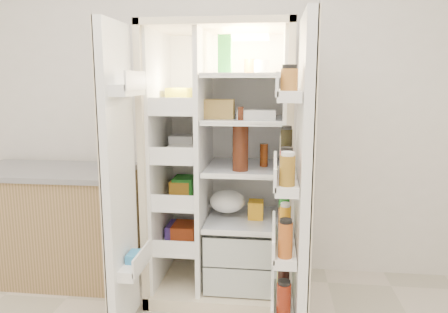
# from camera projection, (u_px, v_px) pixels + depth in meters

# --- Properties ---
(wall_back) EXTENTS (4.00, 0.02, 2.70)m
(wall_back) POSITION_uv_depth(u_px,v_px,m) (210.00, 94.00, 3.16)
(wall_back) COLOR white
(wall_back) RESTS_ON floor
(refrigerator) EXTENTS (0.92, 0.70, 1.80)m
(refrigerator) POSITION_uv_depth(u_px,v_px,m) (224.00, 184.00, 2.91)
(refrigerator) COLOR beige
(refrigerator) RESTS_ON floor
(freezer_door) EXTENTS (0.15, 0.40, 1.72)m
(freezer_door) POSITION_uv_depth(u_px,v_px,m) (120.00, 182.00, 2.36)
(freezer_door) COLOR white
(freezer_door) RESTS_ON floor
(fridge_door) EXTENTS (0.17, 0.58, 1.72)m
(fridge_door) POSITION_uv_depth(u_px,v_px,m) (299.00, 196.00, 2.16)
(fridge_door) COLOR white
(fridge_door) RESTS_ON floor
(kitchen_counter) EXTENTS (1.13, 0.60, 0.82)m
(kitchen_counter) POSITION_uv_depth(u_px,v_px,m) (55.00, 223.00, 3.12)
(kitchen_counter) COLOR #A67F53
(kitchen_counter) RESTS_ON floor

